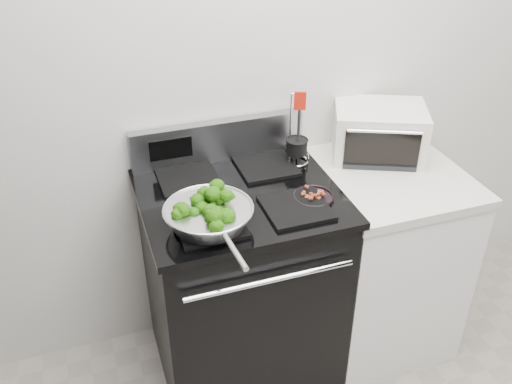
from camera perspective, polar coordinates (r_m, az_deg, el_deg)
name	(u,v)px	position (r m, az deg, el deg)	size (l,w,h in m)	color
back_wall	(282,61)	(2.47, 2.64, 12.97)	(4.00, 0.02, 2.70)	silver
gas_range	(241,282)	(2.54, -1.48, -8.99)	(0.79, 0.69, 1.13)	black
counter	(379,256)	(2.79, 12.19, -6.25)	(0.62, 0.68, 0.92)	white
skillet	(209,215)	(2.05, -4.74, -2.30)	(0.33, 0.52, 0.07)	silver
broccoli_pile	(208,210)	(2.05, -4.78, -1.83)	(0.26, 0.26, 0.09)	black
bacon_plate	(313,195)	(2.24, 5.76, -0.26)	(0.16, 0.16, 0.04)	black
utensil_holder	(297,150)	(2.46, 4.08, 4.23)	(0.11, 0.11, 0.33)	silver
toaster_oven	(379,132)	(2.62, 12.19, 5.92)	(0.48, 0.44, 0.23)	beige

